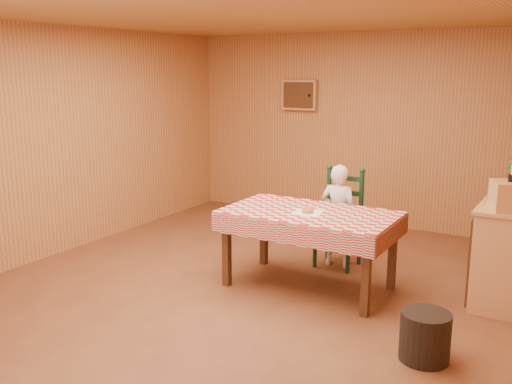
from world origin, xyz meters
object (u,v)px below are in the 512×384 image
seated_child (338,216)px  shelf_unit (509,249)px  storage_bin (425,336)px  dining_table (310,220)px  ladder_chair (340,220)px  crate (511,196)px

seated_child → shelf_unit: 1.72m
shelf_unit → storage_bin: bearing=-102.3°
shelf_unit → storage_bin: size_ratio=3.35×
dining_table → ladder_chair: ladder_chair is taller
dining_table → ladder_chair: 0.81m
dining_table → seated_child: seated_child is taller
seated_child → crate: (1.72, -0.39, 0.49)m
seated_child → shelf_unit: bearing=-179.6°
shelf_unit → ladder_chair: bearing=178.5°
ladder_chair → storage_bin: 2.17m
ladder_chair → dining_table: bearing=-90.0°
ladder_chair → crate: crate is taller
shelf_unit → crate: crate is taller
crate → ladder_chair: bearing=165.5°
dining_table → ladder_chair: size_ratio=1.53×
shelf_unit → crate: size_ratio=4.13×
dining_table → shelf_unit: (1.72, 0.74, -0.22)m
shelf_unit → storage_bin: 1.67m
ladder_chair → storage_bin: (1.36, -1.66, -0.32)m
ladder_chair → shelf_unit: bearing=-1.5°
ladder_chair → crate: size_ratio=3.60×
ladder_chair → crate: bearing=-14.5°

